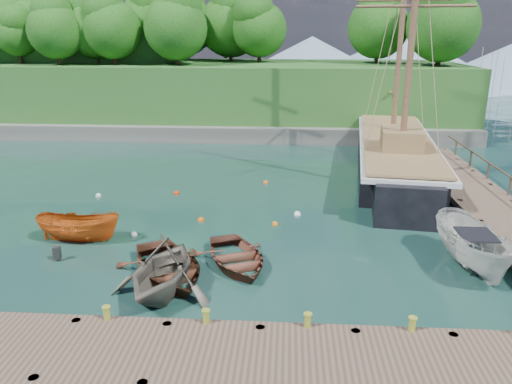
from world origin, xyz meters
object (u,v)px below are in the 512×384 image
rowboat_0 (169,276)px  schooner (395,159)px  rowboat_2 (237,265)px  cabin_boat_white (472,268)px  rowboat_1 (164,294)px  motorboat_orange (80,241)px

rowboat_0 → schooner: 18.60m
rowboat_2 → cabin_boat_white: 9.25m
rowboat_1 → motorboat_orange: rowboat_1 is taller
rowboat_0 → rowboat_1: bearing=-114.5°
rowboat_0 → rowboat_2: 2.71m
rowboat_1 → rowboat_2: (2.34, 2.48, 0.00)m
rowboat_0 → rowboat_2: bearing=-6.2°
cabin_boat_white → schooner: 13.38m
cabin_boat_white → rowboat_2: bearing=175.4°
schooner → motorboat_orange: bearing=-136.4°
schooner → rowboat_2: bearing=-115.7°
motorboat_orange → cabin_boat_white: (16.40, -1.56, 0.00)m
rowboat_0 → motorboat_orange: bearing=117.3°
rowboat_2 → schooner: (8.81, 13.65, 1.02)m
schooner → rowboat_1: bearing=-117.5°
motorboat_orange → schooner: 19.86m
rowboat_1 → schooner: (11.15, 16.13, 1.02)m
cabin_boat_white → schooner: schooner is taller
rowboat_0 → motorboat_orange: (-4.68, 2.98, 0.00)m
motorboat_orange → schooner: schooner is taller
rowboat_1 → rowboat_0: bearing=104.4°
motorboat_orange → rowboat_0: bearing=-119.9°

